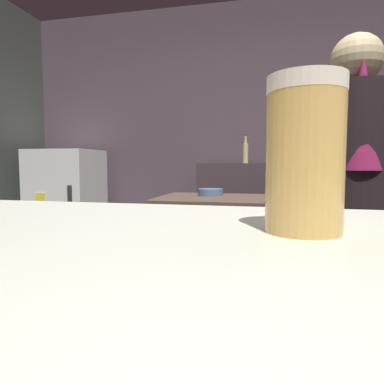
{
  "coord_description": "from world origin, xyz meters",
  "views": [
    {
      "loc": [
        -0.02,
        -1.35,
        1.1
      ],
      "look_at": [
        -0.16,
        -0.75,
        1.05
      ],
      "focal_mm": 32.14,
      "sensor_mm": 36.0,
      "label": 1
    }
  ],
  "objects_px": {
    "mixing_bowl": "(211,192)",
    "pint_glass_far": "(305,155)",
    "bottle_soy": "(294,152)",
    "bottle_olive_oil": "(245,152)",
    "bartender": "(352,195)",
    "mini_fridge": "(67,211)"
  },
  "relations": [
    {
      "from": "bottle_olive_oil",
      "to": "bottle_soy",
      "type": "xyz_separation_m",
      "value": [
        0.43,
        0.02,
        -0.01
      ]
    },
    {
      "from": "bottle_soy",
      "to": "pint_glass_far",
      "type": "bearing_deg",
      "value": -93.53
    },
    {
      "from": "pint_glass_far",
      "to": "mini_fridge",
      "type": "bearing_deg",
      "value": 126.8
    },
    {
      "from": "pint_glass_far",
      "to": "bottle_olive_oil",
      "type": "relative_size",
      "value": 0.6
    },
    {
      "from": "bartender",
      "to": "mixing_bowl",
      "type": "xyz_separation_m",
      "value": [
        -0.74,
        0.55,
        -0.04
      ]
    },
    {
      "from": "mixing_bowl",
      "to": "pint_glass_far",
      "type": "height_order",
      "value": "pint_glass_far"
    },
    {
      "from": "mini_fridge",
      "to": "bartender",
      "type": "relative_size",
      "value": 0.75
    },
    {
      "from": "pint_glass_far",
      "to": "bottle_olive_oil",
      "type": "distance_m",
      "value": 2.84
    },
    {
      "from": "mini_fridge",
      "to": "bartender",
      "type": "distance_m",
      "value": 2.8
    },
    {
      "from": "mixing_bowl",
      "to": "bottle_olive_oil",
      "type": "bearing_deg",
      "value": 81.4
    },
    {
      "from": "mini_fridge",
      "to": "pint_glass_far",
      "type": "bearing_deg",
      "value": -53.2
    },
    {
      "from": "mini_fridge",
      "to": "bottle_olive_oil",
      "type": "bearing_deg",
      "value": 2.97
    },
    {
      "from": "mixing_bowl",
      "to": "mini_fridge",
      "type": "bearing_deg",
      "value": 151.08
    },
    {
      "from": "mini_fridge",
      "to": "pint_glass_far",
      "type": "relative_size",
      "value": 7.99
    },
    {
      "from": "mixing_bowl",
      "to": "pint_glass_far",
      "type": "relative_size",
      "value": 1.04
    },
    {
      "from": "mixing_bowl",
      "to": "bottle_soy",
      "type": "xyz_separation_m",
      "value": [
        0.58,
        1.02,
        0.29
      ]
    },
    {
      "from": "bottle_olive_oil",
      "to": "mini_fridge",
      "type": "bearing_deg",
      "value": -177.03
    },
    {
      "from": "pint_glass_far",
      "to": "bottle_soy",
      "type": "relative_size",
      "value": 0.63
    },
    {
      "from": "mixing_bowl",
      "to": "bottle_soy",
      "type": "bearing_deg",
      "value": 60.1
    },
    {
      "from": "mini_fridge",
      "to": "bottle_olive_oil",
      "type": "relative_size",
      "value": 4.77
    },
    {
      "from": "bartender",
      "to": "pint_glass_far",
      "type": "xyz_separation_m",
      "value": [
        -0.33,
        -1.28,
        0.14
      ]
    },
    {
      "from": "pint_glass_far",
      "to": "bottle_soy",
      "type": "bearing_deg",
      "value": 86.47
    }
  ]
}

